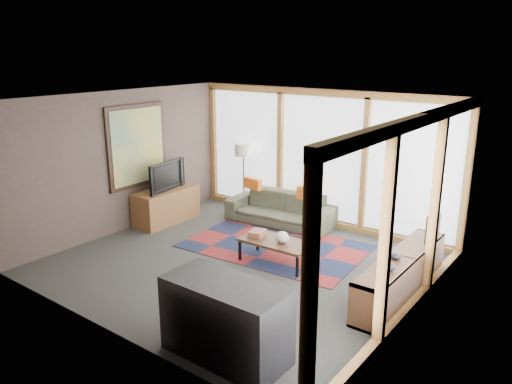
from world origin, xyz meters
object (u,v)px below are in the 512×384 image
Objects in this scene: sofa at (280,209)px; floor_lamp at (244,177)px; bookshelf at (401,276)px; television at (163,175)px; bar_counter at (226,320)px; coffee_table at (276,252)px; tv_console at (166,206)px.

sofa is 1.22m from floor_lamp.
television is at bearing 178.27° from bookshelf.
bar_counter is (3.83, -2.68, -0.51)m from television.
coffee_table is 2.97m from television.
coffee_table is (2.12, -1.86, -0.52)m from floor_lamp.
tv_console is at bearing -1.03° from television.
floor_lamp is 1.07× the size of tv_console.
bar_counter is (3.10, -4.25, -0.27)m from floor_lamp.
floor_lamp is (-1.12, 0.27, 0.41)m from sofa.
sofa is at bearing -13.67° from floor_lamp.
television is at bearing -83.42° from tv_console.
bookshelf is at bearing 4.34° from coffee_table.
coffee_table is at bearing -6.72° from tv_console.
bookshelf is 2.37× the size of television.
sofa is 1.57× the size of tv_console.
floor_lamp is 1.74m from tv_console.
sofa is at bearing 116.31° from bar_counter.
sofa is 1.88m from coffee_table.
floor_lamp reaches higher than sofa.
sofa is at bearing 33.93° from tv_console.
bookshelf is 2.74m from bar_counter.
floor_lamp is 4.47m from bookshelf.
coffee_table is at bearing -41.24° from floor_lamp.
bookshelf is at bearing -99.35° from television.
bar_counter is at bearing -69.33° from sofa.
television is (-1.86, -1.29, 0.65)m from sofa.
tv_console is 0.95× the size of bar_counter.
sofa is 4.44m from bar_counter.
tv_console is (-2.86, 0.34, 0.14)m from coffee_table.
floor_lamp reaches higher than coffee_table.
bar_counter is (-1.02, -2.54, 0.15)m from bookshelf.
bookshelf is 4.86m from tv_console.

